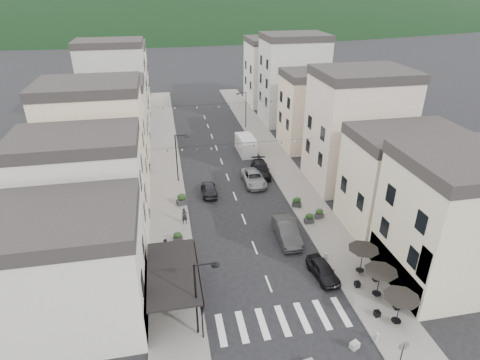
# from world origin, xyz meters

# --- Properties ---
(ground) EXTENTS (700.00, 700.00, 0.00)m
(ground) POSITION_xyz_m (0.00, 0.00, 0.00)
(ground) COLOR black
(ground) RESTS_ON ground
(sidewalk_left) EXTENTS (4.00, 76.00, 0.12)m
(sidewalk_left) POSITION_xyz_m (-7.50, 32.00, 0.06)
(sidewalk_left) COLOR slate
(sidewalk_left) RESTS_ON ground
(sidewalk_right) EXTENTS (4.00, 76.00, 0.12)m
(sidewalk_right) POSITION_xyz_m (7.50, 32.00, 0.06)
(sidewalk_right) COLOR slate
(sidewalk_right) RESTS_ON ground
(hill_backdrop) EXTENTS (640.00, 360.00, 70.00)m
(hill_backdrop) POSITION_xyz_m (0.00, 300.00, 0.00)
(hill_backdrop) COLOR black
(hill_backdrop) RESTS_ON ground
(boutique_building) EXTENTS (12.00, 8.00, 8.00)m
(boutique_building) POSITION_xyz_m (-15.50, 5.00, 4.00)
(boutique_building) COLOR beige
(boutique_building) RESTS_ON ground
(bistro_building) EXTENTS (10.00, 8.00, 10.00)m
(bistro_building) POSITION_xyz_m (14.50, 4.00, 5.00)
(bistro_building) COLOR beige
(bistro_building) RESTS_ON ground
(boutique_awning) EXTENTS (3.77, 7.50, 3.28)m
(boutique_awning) POSITION_xyz_m (-7.25, 5.00, 3.11)
(boutique_awning) COLOR black
(boutique_awning) RESTS_ON ground
(buildings_row_left) EXTENTS (10.20, 54.16, 14.00)m
(buildings_row_left) POSITION_xyz_m (-14.50, 37.75, 6.12)
(buildings_row_left) COLOR beige
(buildings_row_left) RESTS_ON ground
(buildings_row_right) EXTENTS (10.20, 54.16, 14.50)m
(buildings_row_right) POSITION_xyz_m (14.50, 36.59, 6.32)
(buildings_row_right) COLOR beige
(buildings_row_right) RESTS_ON ground
(cafe_terrace) EXTENTS (2.50, 8.10, 2.53)m
(cafe_terrace) POSITION_xyz_m (7.70, 2.80, 2.36)
(cafe_terrace) COLOR black
(cafe_terrace) RESTS_ON ground
(streetlamp_left_near) EXTENTS (1.70, 0.56, 6.00)m
(streetlamp_left_near) POSITION_xyz_m (-5.82, 2.00, 3.70)
(streetlamp_left_near) COLOR black
(streetlamp_left_near) RESTS_ON ground
(streetlamp_left_far) EXTENTS (1.70, 0.56, 6.00)m
(streetlamp_left_far) POSITION_xyz_m (-5.82, 26.00, 3.70)
(streetlamp_left_far) COLOR black
(streetlamp_left_far) RESTS_ON ground
(streetlamp_right_far) EXTENTS (1.70, 0.56, 6.00)m
(streetlamp_right_far) POSITION_xyz_m (5.82, 44.00, 3.70)
(streetlamp_right_far) COLOR black
(streetlamp_right_far) RESTS_ON ground
(traffic_sign) EXTENTS (0.70, 0.07, 2.70)m
(traffic_sign) POSITION_xyz_m (5.80, -3.50, 1.93)
(traffic_sign) COLOR black
(traffic_sign) RESTS_ON ground
(bollards) EXTENTS (11.66, 10.26, 0.60)m
(bollards) POSITION_xyz_m (0.00, 5.50, 0.42)
(bollards) COLOR gray
(bollards) RESTS_ON ground
(bunting_near) EXTENTS (19.00, 0.28, 0.62)m
(bunting_near) POSITION_xyz_m (0.00, 22.00, 5.65)
(bunting_near) COLOR black
(bunting_near) RESTS_ON ground
(bunting_far) EXTENTS (19.00, 0.28, 0.62)m
(bunting_far) POSITION_xyz_m (0.00, 38.00, 5.65)
(bunting_far) COLOR black
(bunting_far) RESTS_ON ground
(parked_car_a) EXTENTS (2.02, 4.08, 1.34)m
(parked_car_a) POSITION_xyz_m (4.60, 6.00, 0.67)
(parked_car_a) COLOR black
(parked_car_a) RESTS_ON ground
(parked_car_b) EXTENTS (1.96, 5.23, 1.71)m
(parked_car_b) POSITION_xyz_m (3.27, 11.72, 0.85)
(parked_car_b) COLOR #302F32
(parked_car_b) RESTS_ON ground
(parked_car_c) EXTENTS (2.42, 5.23, 1.45)m
(parked_car_c) POSITION_xyz_m (2.80, 23.70, 0.73)
(parked_car_c) COLOR gray
(parked_car_c) RESTS_ON ground
(parked_car_d) EXTENTS (2.61, 5.37, 1.51)m
(parked_car_d) POSITION_xyz_m (4.20, 25.87, 0.75)
(parked_car_d) COLOR black
(parked_car_d) RESTS_ON ground
(parked_car_e) EXTENTS (1.69, 4.07, 1.38)m
(parked_car_e) POSITION_xyz_m (-2.80, 22.00, 0.69)
(parked_car_e) COLOR black
(parked_car_e) RESTS_ON ground
(delivery_van) EXTENTS (2.19, 5.32, 2.53)m
(delivery_van) POSITION_xyz_m (3.87, 33.37, 1.24)
(delivery_van) COLOR silver
(delivery_van) RESTS_ON ground
(pedestrian_a) EXTENTS (0.71, 0.57, 1.71)m
(pedestrian_a) POSITION_xyz_m (-5.98, 16.14, 0.98)
(pedestrian_a) COLOR black
(pedestrian_a) RESTS_ON sidewalk_left
(pedestrian_b) EXTENTS (1.00, 0.92, 1.67)m
(pedestrian_b) POSITION_xyz_m (-7.95, 11.24, 0.96)
(pedestrian_b) COLOR black
(pedestrian_b) RESTS_ON sidewalk_left
(concrete_block_b) EXTENTS (0.73, 0.65, 0.45)m
(concrete_block_b) POSITION_xyz_m (4.00, -1.23, 0.23)
(concrete_block_b) COLOR #A09D98
(concrete_block_b) RESTS_ON ground
(planter_la) EXTENTS (0.95, 0.60, 1.01)m
(planter_la) POSITION_xyz_m (-6.85, 13.17, 0.61)
(planter_la) COLOR #28282A
(planter_la) RESTS_ON sidewalk_left
(planter_lb) EXTENTS (1.28, 0.94, 1.29)m
(planter_lb) POSITION_xyz_m (-6.00, 20.09, 0.74)
(planter_lb) COLOR #2B2B2D
(planter_lb) RESTS_ON sidewalk_left
(planter_ra) EXTENTS (0.96, 0.54, 1.07)m
(planter_ra) POSITION_xyz_m (6.27, 13.89, 0.64)
(planter_ra) COLOR #2F3032
(planter_ra) RESTS_ON sidewalk_right
(planter_rb) EXTENTS (1.04, 0.74, 1.05)m
(planter_rb) POSITION_xyz_m (7.60, 14.57, 0.63)
(planter_rb) COLOR #313134
(planter_rb) RESTS_ON sidewalk_right
(planter_rc) EXTENTS (1.13, 0.89, 1.11)m
(planter_rc) POSITION_xyz_m (6.07, 17.24, 0.66)
(planter_rc) COLOR #28282A
(planter_rc) RESTS_ON sidewalk_right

